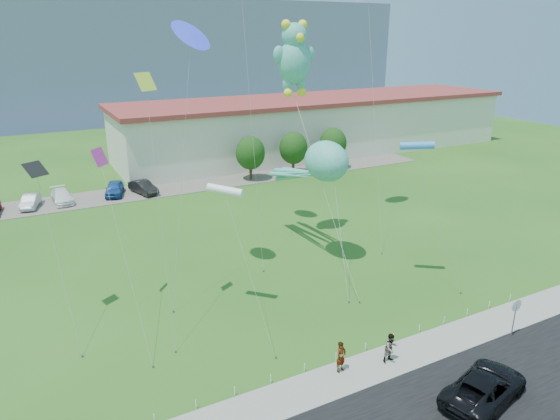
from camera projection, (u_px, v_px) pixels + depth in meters
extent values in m
plane|color=#245618|center=(338.00, 343.00, 28.90)|extent=(160.00, 160.00, 0.00)
cube|color=gray|center=(367.00, 369.00, 26.59)|extent=(80.00, 2.50, 0.10)
cube|color=#59544C|center=(169.00, 188.00, 58.13)|extent=(70.00, 6.00, 0.06)
cube|color=slate|center=(71.00, 54.00, 125.01)|extent=(160.00, 50.00, 25.00)
cube|color=beige|center=(319.00, 126.00, 75.81)|extent=(60.00, 14.00, 7.60)
cube|color=maroon|center=(319.00, 99.00, 74.46)|extent=(61.00, 15.00, 0.60)
cylinder|color=slate|center=(514.00, 320.00, 29.20)|extent=(0.07, 0.07, 2.20)
cylinder|color=red|center=(516.00, 305.00, 28.87)|extent=(0.76, 0.04, 0.76)
cylinder|color=white|center=(517.00, 306.00, 28.85)|extent=(0.80, 0.02, 0.80)
cylinder|color=white|center=(154.00, 418.00, 22.91)|extent=(0.05, 0.05, 0.50)
cylinder|color=white|center=(196.00, 404.00, 23.78)|extent=(0.05, 0.05, 0.50)
cylinder|color=white|center=(235.00, 391.00, 24.66)|extent=(0.05, 0.05, 0.50)
cylinder|color=white|center=(271.00, 379.00, 25.54)|extent=(0.05, 0.05, 0.50)
cylinder|color=white|center=(304.00, 367.00, 26.42)|extent=(0.05, 0.05, 0.50)
cylinder|color=white|center=(336.00, 357.00, 27.29)|extent=(0.05, 0.05, 0.50)
cylinder|color=white|center=(365.00, 347.00, 28.17)|extent=(0.05, 0.05, 0.50)
cylinder|color=white|center=(393.00, 337.00, 29.05)|extent=(0.05, 0.05, 0.50)
cylinder|color=white|center=(419.00, 329.00, 29.93)|extent=(0.05, 0.05, 0.50)
cylinder|color=white|center=(444.00, 320.00, 30.81)|extent=(0.05, 0.05, 0.50)
cylinder|color=white|center=(467.00, 312.00, 31.68)|extent=(0.05, 0.05, 0.50)
cylinder|color=white|center=(489.00, 305.00, 32.56)|extent=(0.05, 0.05, 0.50)
cylinder|color=white|center=(510.00, 298.00, 33.44)|extent=(0.05, 0.05, 0.50)
cylinder|color=#3F2B19|center=(251.00, 171.00, 61.33)|extent=(0.36, 0.36, 2.20)
ellipsoid|color=#14380F|center=(250.00, 153.00, 60.57)|extent=(3.60, 3.60, 4.14)
cylinder|color=#3F2B19|center=(293.00, 166.00, 63.96)|extent=(0.36, 0.36, 2.20)
ellipsoid|color=#14380F|center=(293.00, 148.00, 63.20)|extent=(3.60, 3.60, 4.14)
cylinder|color=#3F2B19|center=(332.00, 160.00, 66.60)|extent=(0.36, 0.36, 2.20)
ellipsoid|color=#14380F|center=(333.00, 143.00, 65.83)|extent=(3.60, 3.60, 4.14)
imported|color=black|center=(485.00, 387.00, 24.13)|extent=(5.73, 3.73, 1.47)
imported|color=gray|center=(341.00, 357.00, 26.11)|extent=(0.73, 0.57, 1.75)
imported|color=gray|center=(391.00, 348.00, 26.90)|extent=(0.84, 0.66, 1.69)
imported|color=#B6B6BD|center=(30.00, 201.00, 51.46)|extent=(2.33, 4.19, 1.31)
imported|color=white|center=(62.00, 196.00, 53.00)|extent=(2.20, 4.74, 1.34)
imported|color=navy|center=(114.00, 188.00, 55.43)|extent=(2.97, 4.78, 1.52)
imported|color=black|center=(143.00, 187.00, 55.98)|extent=(2.70, 4.62, 1.44)
ellipsoid|color=teal|center=(326.00, 161.00, 37.01)|extent=(3.02, 3.92, 3.02)
sphere|color=white|center=(329.00, 161.00, 35.68)|extent=(0.47, 0.47, 0.47)
sphere|color=white|center=(342.00, 159.00, 36.15)|extent=(0.47, 0.47, 0.47)
cylinder|color=slate|center=(349.00, 302.00, 33.25)|extent=(0.10, 0.10, 0.16)
cylinder|color=gray|center=(341.00, 235.00, 34.83)|extent=(2.17, 5.57, 7.12)
ellipsoid|color=teal|center=(294.00, 62.00, 38.89)|extent=(2.68, 2.28, 3.35)
sphere|color=teal|center=(294.00, 36.00, 38.24)|extent=(1.96, 1.96, 1.96)
sphere|color=yellow|center=(286.00, 24.00, 37.65)|extent=(0.72, 0.72, 0.72)
sphere|color=yellow|center=(303.00, 25.00, 38.29)|extent=(0.72, 0.72, 0.72)
sphere|color=yellow|center=(300.00, 37.00, 37.59)|extent=(0.72, 0.72, 0.72)
ellipsoid|color=teal|center=(279.00, 54.00, 38.10)|extent=(0.93, 0.66, 1.30)
ellipsoid|color=teal|center=(309.00, 54.00, 39.27)|extent=(0.93, 0.66, 1.30)
ellipsoid|color=teal|center=(287.00, 83.00, 39.13)|extent=(0.82, 0.72, 1.34)
ellipsoid|color=teal|center=(301.00, 82.00, 39.67)|extent=(0.82, 0.72, 1.34)
sphere|color=yellow|center=(288.00, 93.00, 39.20)|extent=(0.72, 0.72, 0.72)
sphere|color=yellow|center=(302.00, 92.00, 39.74)|extent=(0.72, 0.72, 0.72)
cylinder|color=slate|center=(360.00, 302.00, 33.24)|extent=(0.10, 0.10, 0.16)
cylinder|color=gray|center=(324.00, 189.00, 36.46)|extent=(1.50, 11.88, 12.27)
cylinder|color=slate|center=(382.00, 253.00, 40.65)|extent=(0.10, 0.10, 0.16)
cylinder|color=gray|center=(375.00, 118.00, 41.69)|extent=(3.70, 8.75, 20.42)
cylinder|color=#3487EC|center=(417.00, 146.00, 32.88)|extent=(0.50, 2.25, 0.87)
cylinder|color=slate|center=(461.00, 293.00, 34.42)|extent=(0.10, 0.10, 0.16)
cylinder|color=gray|center=(439.00, 222.00, 33.67)|extent=(2.22, 3.27, 9.66)
cylinder|color=slate|center=(263.00, 271.00, 37.61)|extent=(0.10, 0.10, 0.16)
cylinder|color=gray|center=(251.00, 112.00, 37.41)|extent=(1.87, 7.58, 22.54)
cube|color=#CE2D98|center=(100.00, 157.00, 29.75)|extent=(1.29, 1.29, 0.86)
cylinder|color=slate|center=(153.00, 367.00, 26.76)|extent=(0.10, 0.10, 0.16)
cylinder|color=gray|center=(125.00, 257.00, 28.28)|extent=(0.43, 7.74, 9.68)
cylinder|color=white|center=(225.00, 190.00, 29.81)|extent=(0.50, 2.25, 0.87)
cylinder|color=slate|center=(276.00, 357.00, 27.53)|extent=(0.10, 0.10, 0.16)
cylinder|color=gray|center=(249.00, 271.00, 28.69)|extent=(0.30, 6.08, 7.79)
cube|color=#B7D131|center=(146.00, 82.00, 27.44)|extent=(1.29, 1.29, 0.86)
cylinder|color=slate|center=(176.00, 352.00, 28.03)|extent=(0.10, 0.10, 0.16)
cylinder|color=gray|center=(161.00, 219.00, 27.76)|extent=(0.73, 4.66, 14.12)
cone|color=#293DED|center=(191.00, 35.00, 31.42)|extent=(1.80, 1.33, 1.33)
cylinder|color=slate|center=(173.00, 311.00, 32.12)|extent=(0.10, 0.10, 0.16)
cylinder|color=gray|center=(182.00, 175.00, 31.79)|extent=(3.54, 4.03, 16.58)
cube|color=black|center=(35.00, 169.00, 28.30)|extent=(1.29, 1.29, 0.86)
cylinder|color=slate|center=(82.00, 356.00, 27.65)|extent=(0.10, 0.10, 0.16)
cylinder|color=gray|center=(59.00, 262.00, 27.99)|extent=(0.73, 4.98, 9.36)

